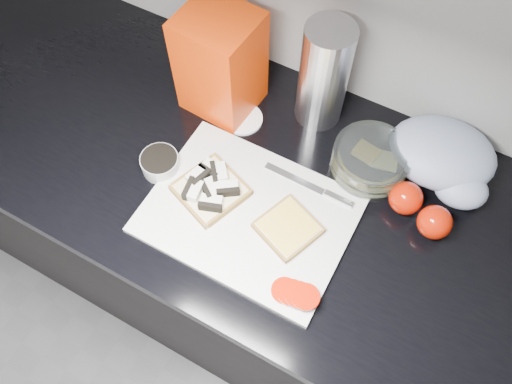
{
  "coord_description": "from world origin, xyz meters",
  "views": [
    {
      "loc": [
        0.14,
        0.72,
        1.8
      ],
      "look_at": [
        -0.09,
        1.14,
        0.95
      ],
      "focal_mm": 35.0,
      "sensor_mm": 36.0,
      "label": 1
    }
  ],
  "objects_px": {
    "glass_bowl": "(370,161)",
    "steel_canister": "(324,76)",
    "cutting_board": "(249,214)",
    "bread_bag": "(221,63)"
  },
  "relations": [
    {
      "from": "glass_bowl",
      "to": "steel_canister",
      "type": "distance_m",
      "value": 0.2
    },
    {
      "from": "glass_bowl",
      "to": "bread_bag",
      "type": "bearing_deg",
      "value": 177.28
    },
    {
      "from": "steel_canister",
      "to": "cutting_board",
      "type": "bearing_deg",
      "value": -92.04
    },
    {
      "from": "cutting_board",
      "to": "glass_bowl",
      "type": "bearing_deg",
      "value": 52.21
    },
    {
      "from": "glass_bowl",
      "to": "cutting_board",
      "type": "bearing_deg",
      "value": -127.79
    },
    {
      "from": "bread_bag",
      "to": "steel_canister",
      "type": "relative_size",
      "value": 0.97
    },
    {
      "from": "cutting_board",
      "to": "steel_canister",
      "type": "xyz_separation_m",
      "value": [
        0.01,
        0.3,
        0.12
      ]
    },
    {
      "from": "glass_bowl",
      "to": "steel_canister",
      "type": "relative_size",
      "value": 0.65
    },
    {
      "from": "cutting_board",
      "to": "steel_canister",
      "type": "distance_m",
      "value": 0.32
    },
    {
      "from": "cutting_board",
      "to": "bread_bag",
      "type": "bearing_deg",
      "value": 130.0
    }
  ]
}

